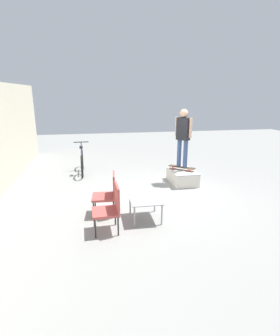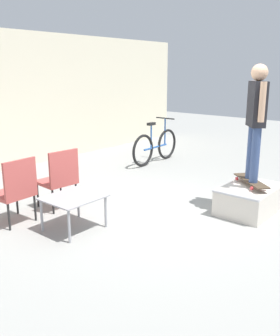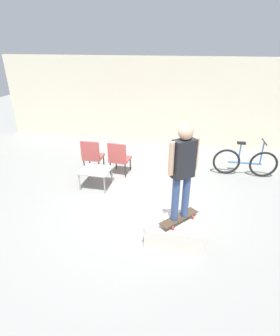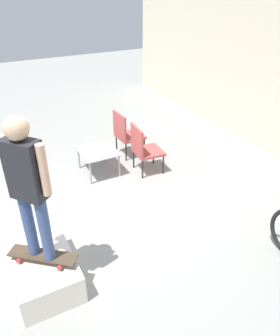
{
  "view_description": "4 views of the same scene",
  "coord_description": "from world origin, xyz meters",
  "px_view_note": "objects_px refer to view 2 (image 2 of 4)",
  "views": [
    {
      "loc": [
        -6.36,
        1.67,
        2.69
      ],
      "look_at": [
        0.21,
        0.52,
        0.78
      ],
      "focal_mm": 28.0,
      "sensor_mm": 36.0,
      "label": 1
    },
    {
      "loc": [
        -4.32,
        -3.18,
        2.17
      ],
      "look_at": [
        0.07,
        0.47,
        0.66
      ],
      "focal_mm": 40.0,
      "sensor_mm": 36.0,
      "label": 2
    },
    {
      "loc": [
        1.23,
        -4.94,
        3.41
      ],
      "look_at": [
        0.01,
        0.62,
        0.66
      ],
      "focal_mm": 28.0,
      "sensor_mm": 36.0,
      "label": 3
    },
    {
      "loc": [
        4.13,
        -1.24,
        3.36
      ],
      "look_at": [
        0.24,
        0.82,
        0.77
      ],
      "focal_mm": 35.0,
      "sensor_mm": 36.0,
      "label": 4
    }
  ],
  "objects_px": {
    "coffee_table": "(73,200)",
    "bicycle": "(156,146)",
    "skateboard_on_ramp": "(251,181)",
    "patio_chair_right": "(59,177)",
    "person_skater": "(256,114)",
    "patio_chair_left": "(15,188)",
    "skate_ramp_box": "(250,199)"
  },
  "relations": [
    {
      "from": "person_skater",
      "to": "patio_chair_left",
      "type": "distance_m",
      "value": 3.69
    },
    {
      "from": "patio_chair_left",
      "to": "bicycle",
      "type": "height_order",
      "value": "bicycle"
    },
    {
      "from": "person_skater",
      "to": "patio_chair_right",
      "type": "distance_m",
      "value": 3.17
    },
    {
      "from": "patio_chair_left",
      "to": "coffee_table",
      "type": "bearing_deg",
      "value": 114.19
    },
    {
      "from": "person_skater",
      "to": "coffee_table",
      "type": "distance_m",
      "value": 2.96
    },
    {
      "from": "skateboard_on_ramp",
      "to": "bicycle",
      "type": "distance_m",
      "value": 3.46
    },
    {
      "from": "skateboard_on_ramp",
      "to": "coffee_table",
      "type": "bearing_deg",
      "value": 94.53
    },
    {
      "from": "skateboard_on_ramp",
      "to": "person_skater",
      "type": "relative_size",
      "value": 0.44
    },
    {
      "from": "person_skater",
      "to": "bicycle",
      "type": "distance_m",
      "value": 3.64
    },
    {
      "from": "patio_chair_left",
      "to": "bicycle",
      "type": "distance_m",
      "value": 4.27
    },
    {
      "from": "bicycle",
      "to": "patio_chair_left",
      "type": "bearing_deg",
      "value": -172.21
    },
    {
      "from": "skateboard_on_ramp",
      "to": "person_skater",
      "type": "distance_m",
      "value": 1.05
    },
    {
      "from": "skateboard_on_ramp",
      "to": "patio_chair_right",
      "type": "relative_size",
      "value": 0.79
    },
    {
      "from": "patio_chair_left",
      "to": "bicycle",
      "type": "xyz_separation_m",
      "value": [
        4.21,
        0.7,
        -0.14
      ]
    },
    {
      "from": "coffee_table",
      "to": "patio_chair_right",
      "type": "bearing_deg",
      "value": 63.55
    },
    {
      "from": "skate_ramp_box",
      "to": "bicycle",
      "type": "height_order",
      "value": "bicycle"
    },
    {
      "from": "coffee_table",
      "to": "bicycle",
      "type": "xyz_separation_m",
      "value": [
        3.82,
        1.49,
        -0.03
      ]
    },
    {
      "from": "skateboard_on_ramp",
      "to": "coffee_table",
      "type": "height_order",
      "value": "skateboard_on_ramp"
    },
    {
      "from": "skate_ramp_box",
      "to": "coffee_table",
      "type": "bearing_deg",
      "value": 143.89
    },
    {
      "from": "skateboard_on_ramp",
      "to": "coffee_table",
      "type": "relative_size",
      "value": 1.01
    },
    {
      "from": "person_skater",
      "to": "skate_ramp_box",
      "type": "bearing_deg",
      "value": 164.41
    },
    {
      "from": "skate_ramp_box",
      "to": "coffee_table",
      "type": "xyz_separation_m",
      "value": [
        -2.2,
        1.6,
        0.22
      ]
    },
    {
      "from": "skateboard_on_ramp",
      "to": "patio_chair_left",
      "type": "relative_size",
      "value": 0.79
    },
    {
      "from": "coffee_table",
      "to": "bicycle",
      "type": "bearing_deg",
      "value": 21.32
    },
    {
      "from": "patio_chair_right",
      "to": "coffee_table",
      "type": "bearing_deg",
      "value": 68.02
    },
    {
      "from": "person_skater",
      "to": "patio_chair_left",
      "type": "bearing_deg",
      "value": 98.97
    },
    {
      "from": "skateboard_on_ramp",
      "to": "bicycle",
      "type": "relative_size",
      "value": 0.45
    },
    {
      "from": "coffee_table",
      "to": "patio_chair_left",
      "type": "xyz_separation_m",
      "value": [
        -0.39,
        0.79,
        0.11
      ]
    },
    {
      "from": "patio_chair_right",
      "to": "bicycle",
      "type": "bearing_deg",
      "value": -163.93
    },
    {
      "from": "person_skater",
      "to": "bicycle",
      "type": "bearing_deg",
      "value": 23.84
    },
    {
      "from": "person_skater",
      "to": "bicycle",
      "type": "xyz_separation_m",
      "value": [
        1.57,
        3.08,
        -1.14
      ]
    },
    {
      "from": "skateboard_on_ramp",
      "to": "patio_chair_right",
      "type": "distance_m",
      "value": 3.01
    }
  ]
}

